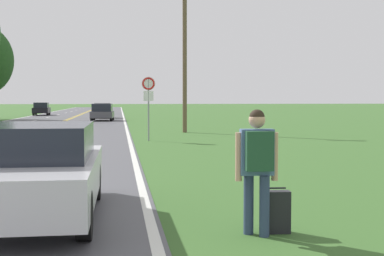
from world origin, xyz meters
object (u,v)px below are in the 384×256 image
(suitcase, at_px, (276,212))
(car_champagne_hatchback_mid_near, at_px, (103,110))
(hitchhiker_person, at_px, (257,159))
(traffic_sign, at_px, (148,92))
(car_black_sedan_mid_far, at_px, (41,109))
(car_dark_grey_hatchback_approaching, at_px, (102,112))
(car_silver_sedan_nearest, at_px, (35,169))

(suitcase, bearing_deg, car_champagne_hatchback_mid_near, 8.28)
(hitchhiker_person, bearing_deg, car_champagne_hatchback_mid_near, 7.88)
(car_champagne_hatchback_mid_near, bearing_deg, traffic_sign, 5.37)
(hitchhiker_person, relative_size, car_black_sedan_mid_far, 0.41)
(car_dark_grey_hatchback_approaching, bearing_deg, car_black_sedan_mid_far, -153.62)
(traffic_sign, height_order, car_champagne_hatchback_mid_near, traffic_sign)
(traffic_sign, height_order, car_dark_grey_hatchback_approaching, traffic_sign)
(suitcase, bearing_deg, car_silver_sedan_nearest, 71.15)
(car_black_sedan_mid_far, bearing_deg, traffic_sign, -168.08)
(car_champagne_hatchback_mid_near, bearing_deg, car_black_sedan_mid_far, -145.13)
(car_silver_sedan_nearest, distance_m, car_black_sedan_mid_far, 54.66)
(traffic_sign, bearing_deg, car_champagne_hatchback_mid_near, 95.71)
(traffic_sign, bearing_deg, hitchhiker_person, -88.16)
(traffic_sign, bearing_deg, car_black_sedan_mid_far, 104.48)
(hitchhiker_person, xyz_separation_m, car_silver_sedan_nearest, (-3.14, 1.56, -0.29))
(car_champagne_hatchback_mid_near, distance_m, car_black_sedan_mid_far, 12.47)
(car_champagne_hatchback_mid_near, bearing_deg, hitchhiker_person, 3.95)
(traffic_sign, xyz_separation_m, car_black_sedan_mid_far, (-10.06, 38.95, -1.40))
(suitcase, relative_size, car_dark_grey_hatchback_approaching, 0.17)
(traffic_sign, bearing_deg, suitcase, -87.09)
(hitchhiker_person, height_order, car_dark_grey_hatchback_approaching, hitchhiker_person)
(car_dark_grey_hatchback_approaching, xyz_separation_m, car_champagne_hatchback_mid_near, (-0.17, 6.29, 0.02))
(suitcase, distance_m, car_champagne_hatchback_mid_near, 45.54)
(hitchhiker_person, bearing_deg, suitcase, -63.10)
(car_dark_grey_hatchback_approaching, distance_m, car_black_sedan_mid_far, 18.04)
(traffic_sign, height_order, car_silver_sedan_nearest, traffic_sign)
(car_silver_sedan_nearest, bearing_deg, traffic_sign, 170.48)
(hitchhiker_person, bearing_deg, traffic_sign, 5.43)
(car_dark_grey_hatchback_approaching, bearing_deg, traffic_sign, 9.19)
(hitchhiker_person, bearing_deg, car_black_sedan_mid_far, 14.37)
(car_dark_grey_hatchback_approaching, relative_size, car_champagne_hatchback_mid_near, 1.06)
(car_silver_sedan_nearest, height_order, car_black_sedan_mid_far, car_black_sedan_mid_far)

